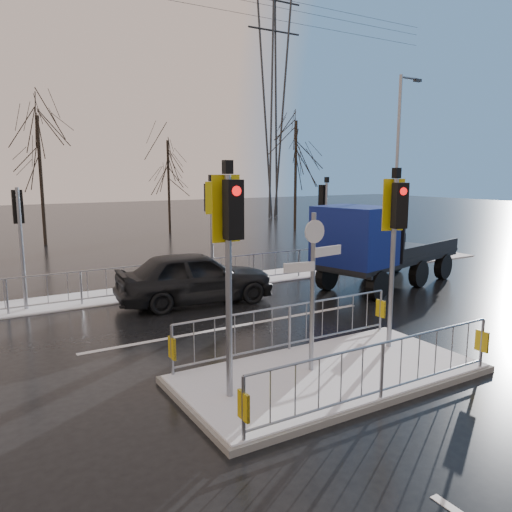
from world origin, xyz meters
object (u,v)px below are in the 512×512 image
car_far_lane (195,277)px  flatbed_truck (369,245)px  traffic_island (329,358)px  street_lamp_right (398,162)px

car_far_lane → flatbed_truck: bearing=-98.5°
flatbed_truck → car_far_lane: bearing=166.0°
car_far_lane → flatbed_truck: (5.73, -1.42, 0.72)m
traffic_island → flatbed_truck: traffic_island is taller
car_far_lane → street_lamp_right: size_ratio=0.59×
street_lamp_right → flatbed_truck: bearing=-144.5°
flatbed_truck → street_lamp_right: (4.77, 3.41, 2.86)m
traffic_island → street_lamp_right: bearing=38.7°
car_far_lane → street_lamp_right: street_lamp_right is taller
street_lamp_right → traffic_island: bearing=-141.3°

